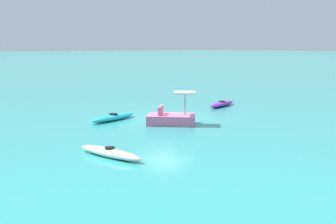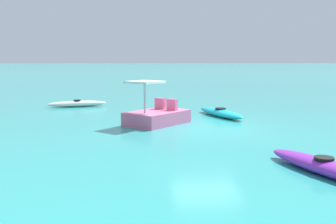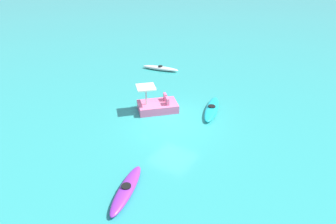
{
  "view_description": "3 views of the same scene",
  "coord_description": "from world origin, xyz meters",
  "px_view_note": "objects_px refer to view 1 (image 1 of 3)",
  "views": [
    {
      "loc": [
        14.92,
        18.38,
        3.98
      ],
      "look_at": [
        -0.18,
        0.11,
        0.34
      ],
      "focal_mm": 46.0,
      "sensor_mm": 36.0,
      "label": 1
    },
    {
      "loc": [
        -13.3,
        3.12,
        2.42
      ],
      "look_at": [
        1.04,
        1.28,
        0.44
      ],
      "focal_mm": 40.43,
      "sensor_mm": 36.0,
      "label": 2
    },
    {
      "loc": [
        -13.53,
        -7.95,
        9.31
      ],
      "look_at": [
        0.2,
        0.5,
        0.55
      ],
      "focal_mm": 33.65,
      "sensor_mm": 36.0,
      "label": 3
    }
  ],
  "objects_px": {
    "kayak_purple": "(222,104)",
    "pedal_boat_pink": "(172,118)",
    "kayak_white": "(110,153)",
    "kayak_cyan": "(113,117)"
  },
  "relations": [
    {
      "from": "pedal_boat_pink",
      "to": "kayak_white",
      "type": "bearing_deg",
      "value": 31.25
    },
    {
      "from": "kayak_purple",
      "to": "pedal_boat_pink",
      "type": "distance_m",
      "value": 7.43
    },
    {
      "from": "kayak_white",
      "to": "kayak_purple",
      "type": "xyz_separation_m",
      "value": [
        -12.79,
        -6.55,
        0.0
      ]
    },
    {
      "from": "kayak_purple",
      "to": "pedal_boat_pink",
      "type": "height_order",
      "value": "pedal_boat_pink"
    },
    {
      "from": "kayak_white",
      "to": "kayak_purple",
      "type": "relative_size",
      "value": 0.97
    },
    {
      "from": "kayak_white",
      "to": "kayak_cyan",
      "type": "bearing_deg",
      "value": -123.28
    },
    {
      "from": "kayak_white",
      "to": "pedal_boat_pink",
      "type": "bearing_deg",
      "value": -148.75
    },
    {
      "from": "kayak_purple",
      "to": "pedal_boat_pink",
      "type": "relative_size",
      "value": 1.16
    },
    {
      "from": "kayak_purple",
      "to": "kayak_cyan",
      "type": "bearing_deg",
      "value": -0.11
    },
    {
      "from": "kayak_white",
      "to": "kayak_purple",
      "type": "distance_m",
      "value": 14.37
    }
  ]
}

